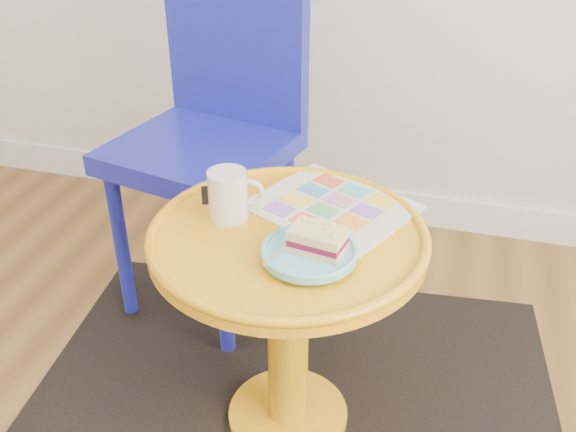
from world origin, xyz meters
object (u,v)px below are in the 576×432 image
(chair, at_px, (215,120))
(mug, at_px, (229,194))
(plate, at_px, (309,253))
(side_table, at_px, (288,293))
(newspaper, at_px, (331,206))

(chair, distance_m, mug, 0.49)
(mug, height_order, plate, mug)
(chair, relative_size, mug, 8.46)
(side_table, relative_size, mug, 4.94)
(chair, xyz_separation_m, plate, (0.40, -0.55, -0.00))
(newspaper, height_order, mug, mug)
(newspaper, bearing_deg, side_table, -91.75)
(side_table, bearing_deg, chair, 125.80)
(plate, bearing_deg, side_table, 127.49)
(plate, bearing_deg, chair, 126.06)
(chair, height_order, plate, chair)
(chair, distance_m, plate, 0.68)
(side_table, distance_m, chair, 0.60)
(chair, distance_m, newspaper, 0.53)
(chair, relative_size, plate, 5.35)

